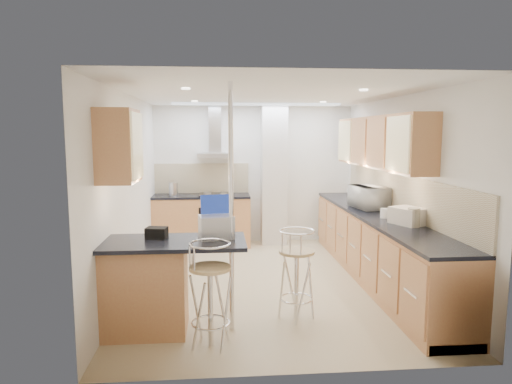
{
  "coord_description": "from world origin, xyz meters",
  "views": [
    {
      "loc": [
        -0.66,
        -5.95,
        2.0
      ],
      "look_at": [
        -0.14,
        0.2,
        1.21
      ],
      "focal_mm": 32.0,
      "sensor_mm": 36.0,
      "label": 1
    }
  ],
  "objects": [
    {
      "name": "ground",
      "position": [
        0.0,
        0.0,
        0.0
      ],
      "size": [
        4.8,
        4.8,
        0.0
      ],
      "primitive_type": "plane",
      "color": "#C9B586",
      "rests_on": "ground"
    },
    {
      "name": "room_shell",
      "position": [
        0.32,
        0.38,
        1.54
      ],
      "size": [
        3.64,
        4.84,
        2.51
      ],
      "color": "white",
      "rests_on": "ground"
    },
    {
      "name": "right_counter",
      "position": [
        1.5,
        0.0,
        0.46
      ],
      "size": [
        0.63,
        4.4,
        0.92
      ],
      "color": "#C57B4E",
      "rests_on": "ground"
    },
    {
      "name": "back_counter",
      "position": [
        -0.95,
        2.1,
        0.46
      ],
      "size": [
        1.7,
        0.63,
        0.92
      ],
      "color": "#C57B4E",
      "rests_on": "ground"
    },
    {
      "name": "peninsula",
      "position": [
        -1.12,
        -1.45,
        0.48
      ],
      "size": [
        1.47,
        0.72,
        0.94
      ],
      "color": "#C57B4E",
      "rests_on": "ground"
    },
    {
      "name": "microwave",
      "position": [
        1.52,
        0.41,
        1.08
      ],
      "size": [
        0.5,
        0.65,
        0.33
      ],
      "primitive_type": "imported",
      "rotation": [
        0.0,
        0.0,
        1.74
      ],
      "color": "white",
      "rests_on": "right_counter"
    },
    {
      "name": "laptop",
      "position": [
        -0.68,
        -1.37,
        1.06
      ],
      "size": [
        0.38,
        0.31,
        0.23
      ],
      "primitive_type": "cube",
      "rotation": [
        0.0,
        0.0,
        0.17
      ],
      "color": "#A6A9AF",
      "rests_on": "peninsula"
    },
    {
      "name": "bag",
      "position": [
        -1.29,
        -1.33,
        1.0
      ],
      "size": [
        0.23,
        0.18,
        0.11
      ],
      "primitive_type": "cube",
      "rotation": [
        0.0,
        0.0,
        -0.18
      ],
      "color": "black",
      "rests_on": "peninsula"
    },
    {
      "name": "bar_stool_near",
      "position": [
        -0.74,
        -1.81,
        0.51
      ],
      "size": [
        0.46,
        0.46,
        1.01
      ],
      "primitive_type": null,
      "rotation": [
        0.0,
        0.0,
        0.13
      ],
      "color": "tan",
      "rests_on": "ground"
    },
    {
      "name": "bar_stool_end",
      "position": [
        0.17,
        -1.24,
        0.5
      ],
      "size": [
        0.56,
        0.56,
        0.99
      ],
      "primitive_type": null,
      "rotation": [
        0.0,
        0.0,
        1.02
      ],
      "color": "tan",
      "rests_on": "ground"
    },
    {
      "name": "jar_a",
      "position": [
        1.62,
        0.65,
        1.01
      ],
      "size": [
        0.13,
        0.13,
        0.19
      ],
      "primitive_type": "cylinder",
      "rotation": [
        0.0,
        0.0,
        -0.07
      ],
      "color": "silver",
      "rests_on": "right_counter"
    },
    {
      "name": "jar_b",
      "position": [
        1.63,
        0.62,
        1.0
      ],
      "size": [
        0.11,
        0.11,
        0.17
      ],
      "primitive_type": "cylinder",
      "rotation": [
        0.0,
        0.0,
        -0.02
      ],
      "color": "silver",
      "rests_on": "right_counter"
    },
    {
      "name": "jar_c",
      "position": [
        1.61,
        -0.9,
        1.03
      ],
      "size": [
        0.18,
        0.18,
        0.22
      ],
      "primitive_type": "cylinder",
      "rotation": [
        0.0,
        0.0,
        0.33
      ],
      "color": "#B4AA90",
      "rests_on": "right_counter"
    },
    {
      "name": "jar_d",
      "position": [
        1.47,
        -0.33,
        0.98
      ],
      "size": [
        0.13,
        0.13,
        0.12
      ],
      "primitive_type": "cylinder",
      "rotation": [
        0.0,
        0.0,
        -0.38
      ],
      "color": "white",
      "rests_on": "right_counter"
    },
    {
      "name": "bread_bin",
      "position": [
        1.61,
        -0.75,
        1.02
      ],
      "size": [
        0.44,
        0.48,
        0.2
      ],
      "primitive_type": "cube",
      "rotation": [
        0.0,
        0.0,
        0.43
      ],
      "color": "silver",
      "rests_on": "right_counter"
    },
    {
      "name": "kettle",
      "position": [
        -1.44,
        2.06,
        1.04
      ],
      "size": [
        0.16,
        0.16,
        0.23
      ],
      "primitive_type": "cylinder",
      "color": "#B8BABD",
      "rests_on": "back_counter"
    }
  ]
}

